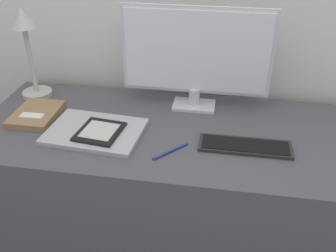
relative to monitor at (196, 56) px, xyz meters
The scene contains 8 objects.
desk 0.62m from the monitor, 102.60° to the right, with size 1.52×0.61×0.74m.
monitor is the anchor object (origin of this frame).
keyboard 0.40m from the monitor, 52.78° to the right, with size 0.32×0.10×0.01m.
laptop 0.48m from the monitor, 141.08° to the right, with size 0.36×0.27×0.02m.
ereader 0.47m from the monitor, 137.23° to the right, with size 0.17×0.18×0.01m.
desk_lamp 0.69m from the monitor, behind, with size 0.12×0.12×0.38m.
notebook 0.66m from the monitor, 162.27° to the right, with size 0.17×0.21×0.03m.
pen 0.41m from the monitor, 97.59° to the right, with size 0.11×0.12×0.01m.
Camera 1 is at (0.16, -0.97, 1.48)m, focal length 40.00 mm.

